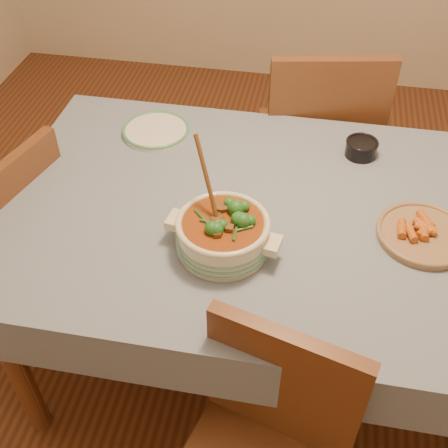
{
  "coord_description": "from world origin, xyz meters",
  "views": [
    {
      "loc": [
        0.1,
        -1.27,
        1.9
      ],
      "look_at": [
        -0.11,
        -0.18,
        0.85
      ],
      "focal_mm": 45.0,
      "sensor_mm": 36.0,
      "label": 1
    }
  ],
  "objects_px": {
    "stew_casserole": "(223,232)",
    "chair_left": "(12,238)",
    "dining_table": "(268,232)",
    "condiment_bowl": "(361,147)",
    "chair_far": "(318,139)",
    "white_plate": "(156,131)",
    "fried_plate": "(424,233)"
  },
  "relations": [
    {
      "from": "stew_casserole",
      "to": "white_plate",
      "type": "height_order",
      "value": "stew_casserole"
    },
    {
      "from": "chair_left",
      "to": "fried_plate",
      "type": "bearing_deg",
      "value": 103.51
    },
    {
      "from": "dining_table",
      "to": "condiment_bowl",
      "type": "relative_size",
      "value": 12.96
    },
    {
      "from": "dining_table",
      "to": "stew_casserole",
      "type": "bearing_deg",
      "value": -121.06
    },
    {
      "from": "white_plate",
      "to": "chair_left",
      "type": "xyz_separation_m",
      "value": [
        -0.45,
        -0.36,
        -0.27
      ]
    },
    {
      "from": "stew_casserole",
      "to": "chair_left",
      "type": "relative_size",
      "value": 0.38
    },
    {
      "from": "chair_far",
      "to": "white_plate",
      "type": "bearing_deg",
      "value": 21.37
    },
    {
      "from": "stew_casserole",
      "to": "fried_plate",
      "type": "height_order",
      "value": "stew_casserole"
    },
    {
      "from": "condiment_bowl",
      "to": "chair_far",
      "type": "xyz_separation_m",
      "value": [
        -0.14,
        0.37,
        -0.24
      ]
    },
    {
      "from": "fried_plate",
      "to": "chair_left",
      "type": "relative_size",
      "value": 0.31
    },
    {
      "from": "condiment_bowl",
      "to": "chair_far",
      "type": "bearing_deg",
      "value": 111.06
    },
    {
      "from": "fried_plate",
      "to": "chair_far",
      "type": "bearing_deg",
      "value": 113.5
    },
    {
      "from": "chair_far",
      "to": "chair_left",
      "type": "height_order",
      "value": "chair_far"
    },
    {
      "from": "white_plate",
      "to": "condiment_bowl",
      "type": "relative_size",
      "value": 1.85
    },
    {
      "from": "chair_left",
      "to": "condiment_bowl",
      "type": "bearing_deg",
      "value": 121.21
    },
    {
      "from": "dining_table",
      "to": "stew_casserole",
      "type": "height_order",
      "value": "stew_casserole"
    },
    {
      "from": "dining_table",
      "to": "fried_plate",
      "type": "xyz_separation_m",
      "value": [
        0.45,
        -0.03,
        0.11
      ]
    },
    {
      "from": "white_plate",
      "to": "condiment_bowl",
      "type": "height_order",
      "value": "condiment_bowl"
    },
    {
      "from": "fried_plate",
      "to": "chair_far",
      "type": "distance_m",
      "value": 0.84
    },
    {
      "from": "fried_plate",
      "to": "chair_left",
      "type": "bearing_deg",
      "value": 179.33
    },
    {
      "from": "dining_table",
      "to": "chair_far",
      "type": "distance_m",
      "value": 0.73
    },
    {
      "from": "condiment_bowl",
      "to": "chair_left",
      "type": "relative_size",
      "value": 0.15
    },
    {
      "from": "fried_plate",
      "to": "condiment_bowl",
      "type": "bearing_deg",
      "value": 115.81
    },
    {
      "from": "dining_table",
      "to": "chair_far",
      "type": "xyz_separation_m",
      "value": [
        0.13,
        0.71,
        -0.11
      ]
    },
    {
      "from": "chair_far",
      "to": "chair_left",
      "type": "bearing_deg",
      "value": 24.13
    },
    {
      "from": "stew_casserole",
      "to": "chair_left",
      "type": "bearing_deg",
      "value": 168.3
    },
    {
      "from": "chair_left",
      "to": "chair_far",
      "type": "bearing_deg",
      "value": 139.35
    },
    {
      "from": "condiment_bowl",
      "to": "chair_left",
      "type": "height_order",
      "value": "chair_left"
    },
    {
      "from": "stew_casserole",
      "to": "white_plate",
      "type": "relative_size",
      "value": 1.39
    },
    {
      "from": "condiment_bowl",
      "to": "chair_far",
      "type": "height_order",
      "value": "chair_far"
    },
    {
      "from": "dining_table",
      "to": "chair_left",
      "type": "bearing_deg",
      "value": -178.79
    },
    {
      "from": "chair_left",
      "to": "stew_casserole",
      "type": "bearing_deg",
      "value": 92.48
    }
  ]
}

